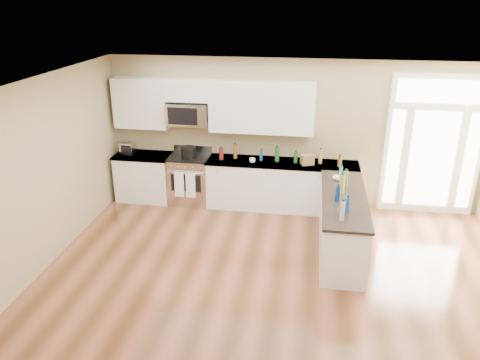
% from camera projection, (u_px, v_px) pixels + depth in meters
% --- Properties ---
extents(ground, '(8.00, 8.00, 0.00)m').
position_uv_depth(ground, '(269.00, 336.00, 5.69)').
color(ground, '#513117').
extents(room_shell, '(8.00, 8.00, 8.00)m').
position_uv_depth(room_shell, '(273.00, 209.00, 5.05)').
color(room_shell, tan).
rests_on(room_shell, ground).
extents(back_cabinet_left, '(1.10, 0.66, 0.94)m').
position_uv_depth(back_cabinet_left, '(145.00, 178.00, 9.32)').
color(back_cabinet_left, silver).
rests_on(back_cabinet_left, ground).
extents(back_cabinet_right, '(2.85, 0.66, 0.94)m').
position_uv_depth(back_cabinet_right, '(281.00, 187.00, 8.93)').
color(back_cabinet_right, silver).
rests_on(back_cabinet_right, ground).
extents(peninsula_cabinet, '(0.69, 2.32, 0.94)m').
position_uv_depth(peninsula_cabinet, '(342.00, 225.00, 7.45)').
color(peninsula_cabinet, silver).
rests_on(peninsula_cabinet, ground).
extents(upper_cabinet_left, '(1.04, 0.33, 0.95)m').
position_uv_depth(upper_cabinet_left, '(141.00, 103.00, 8.90)').
color(upper_cabinet_left, silver).
rests_on(upper_cabinet_left, room_shell).
extents(upper_cabinet_right, '(1.94, 0.33, 0.95)m').
position_uv_depth(upper_cabinet_right, '(262.00, 107.00, 8.57)').
color(upper_cabinet_right, silver).
rests_on(upper_cabinet_right, room_shell).
extents(upper_cabinet_short, '(0.82, 0.33, 0.40)m').
position_uv_depth(upper_cabinet_short, '(188.00, 90.00, 8.66)').
color(upper_cabinet_short, silver).
rests_on(upper_cabinet_short, room_shell).
extents(microwave, '(0.78, 0.41, 0.42)m').
position_uv_depth(microwave, '(188.00, 114.00, 8.79)').
color(microwave, silver).
rests_on(microwave, room_shell).
extents(entry_door, '(1.70, 0.10, 2.60)m').
position_uv_depth(entry_door, '(433.00, 146.00, 8.45)').
color(entry_door, white).
rests_on(entry_door, ground).
extents(kitchen_range, '(0.77, 0.69, 1.08)m').
position_uv_depth(kitchen_range, '(190.00, 179.00, 9.17)').
color(kitchen_range, silver).
rests_on(kitchen_range, ground).
extents(stockpot, '(0.31, 0.31, 0.22)m').
position_uv_depth(stockpot, '(188.00, 152.00, 8.90)').
color(stockpot, black).
rests_on(stockpot, kitchen_range).
extents(toaster_oven, '(0.29, 0.25, 0.23)m').
position_uv_depth(toaster_oven, '(128.00, 148.00, 9.13)').
color(toaster_oven, silver).
rests_on(toaster_oven, back_cabinet_left).
extents(cardboard_box, '(0.27, 0.23, 0.18)m').
position_uv_depth(cardboard_box, '(307.00, 160.00, 8.58)').
color(cardboard_box, brown).
rests_on(cardboard_box, back_cabinet_right).
extents(bowl_left, '(0.19, 0.19, 0.05)m').
position_uv_depth(bowl_left, '(130.00, 153.00, 9.16)').
color(bowl_left, white).
rests_on(bowl_left, back_cabinet_left).
extents(bowl_peninsula, '(0.19, 0.19, 0.06)m').
position_uv_depth(bowl_peninsula, '(338.00, 178.00, 7.90)').
color(bowl_peninsula, white).
rests_on(bowl_peninsula, peninsula_cabinet).
extents(cup_counter, '(0.11, 0.11, 0.09)m').
position_uv_depth(cup_counter, '(252.00, 160.00, 8.68)').
color(cup_counter, white).
rests_on(cup_counter, back_cabinet_right).
extents(counter_bottles, '(2.33, 2.42, 0.32)m').
position_uv_depth(counter_bottles, '(303.00, 169.00, 8.01)').
color(counter_bottles, '#19591E').
rests_on(counter_bottles, back_cabinet_right).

